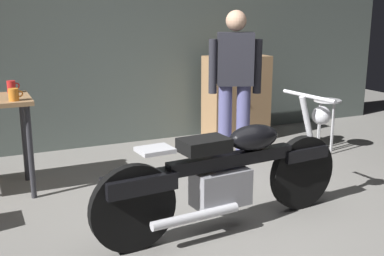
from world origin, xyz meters
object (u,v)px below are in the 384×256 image
motorcycle (228,173)px  wooden_dresser (236,98)px  shop_stool (327,112)px  person_standing (235,81)px  mug_red_diner (12,87)px  mug_orange_travel (14,95)px

motorcycle → wooden_dresser: size_ratio=1.99×
shop_stool → wooden_dresser: (-0.69, 0.96, 0.05)m
motorcycle → person_standing: 1.72m
motorcycle → mug_red_diner: size_ratio=18.70×
person_standing → mug_orange_travel: size_ratio=13.55×
person_standing → shop_stool: person_standing is taller
motorcycle → person_standing: size_ratio=1.31×
person_standing → mug_orange_travel: person_standing is taller
wooden_dresser → mug_red_diner: size_ratio=9.40×
person_standing → shop_stool: bearing=-160.3°
person_standing → mug_orange_travel: 2.26m
wooden_dresser → mug_red_diner: wooden_dresser is taller
shop_stool → mug_red_diner: 3.51m
mug_orange_travel → mug_red_diner: mug_red_diner is taller
motorcycle → shop_stool: 2.45m
person_standing → shop_stool: size_ratio=2.61×
mug_red_diner → motorcycle: bearing=-51.7°
motorcycle → person_standing: (0.85, 1.42, 0.48)m
mug_orange_travel → shop_stool: bearing=0.2°
motorcycle → mug_red_diner: bearing=123.5°
wooden_dresser → mug_orange_travel: size_ratio=8.92×
motorcycle → shop_stool: (2.06, 1.32, 0.05)m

